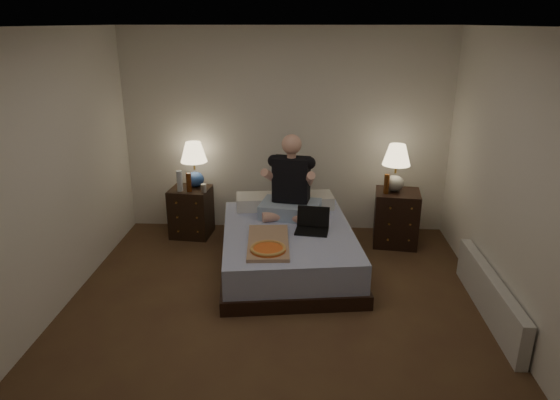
# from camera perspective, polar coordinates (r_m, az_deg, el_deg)

# --- Properties ---
(floor) EXTENTS (4.00, 4.50, 0.00)m
(floor) POSITION_cam_1_polar(r_m,az_deg,el_deg) (4.57, -0.61, -13.98)
(floor) COLOR brown
(floor) RESTS_ON ground
(ceiling) EXTENTS (4.00, 4.50, 0.00)m
(ceiling) POSITION_cam_1_polar(r_m,az_deg,el_deg) (3.80, -0.75, 19.21)
(ceiling) COLOR white
(ceiling) RESTS_ON ground
(wall_back) EXTENTS (4.00, 0.00, 2.50)m
(wall_back) POSITION_cam_1_polar(r_m,az_deg,el_deg) (6.18, 0.66, 7.72)
(wall_back) COLOR silver
(wall_back) RESTS_ON ground
(wall_front) EXTENTS (4.00, 0.00, 2.50)m
(wall_front) POSITION_cam_1_polar(r_m,az_deg,el_deg) (2.02, -4.95, -19.74)
(wall_front) COLOR silver
(wall_front) RESTS_ON ground
(wall_left) EXTENTS (0.00, 4.50, 2.50)m
(wall_left) POSITION_cam_1_polar(r_m,az_deg,el_deg) (4.59, -26.45, 1.36)
(wall_left) COLOR silver
(wall_left) RESTS_ON ground
(wall_right) EXTENTS (0.00, 4.50, 2.50)m
(wall_right) POSITION_cam_1_polar(r_m,az_deg,el_deg) (4.37, 26.50, 0.51)
(wall_right) COLOR silver
(wall_right) RESTS_ON ground
(bed) EXTENTS (1.58, 1.97, 0.45)m
(bed) POSITION_cam_1_polar(r_m,az_deg,el_deg) (5.40, 0.91, -5.58)
(bed) COLOR #5E6FBC
(bed) RESTS_ON floor
(nightstand_left) EXTENTS (0.51, 0.47, 0.61)m
(nightstand_left) POSITION_cam_1_polar(r_m,az_deg,el_deg) (6.29, -10.11, -1.35)
(nightstand_left) COLOR black
(nightstand_left) RESTS_ON floor
(nightstand_right) EXTENTS (0.56, 0.51, 0.66)m
(nightstand_right) POSITION_cam_1_polar(r_m,az_deg,el_deg) (6.10, 13.12, -2.01)
(nightstand_right) COLOR black
(nightstand_right) RESTS_ON floor
(lamp_left) EXTENTS (0.37, 0.37, 0.56)m
(lamp_left) POSITION_cam_1_polar(r_m,az_deg,el_deg) (6.17, -9.77, 3.99)
(lamp_left) COLOR #274991
(lamp_left) RESTS_ON nightstand_left
(lamp_right) EXTENTS (0.33, 0.33, 0.56)m
(lamp_right) POSITION_cam_1_polar(r_m,az_deg,el_deg) (5.93, 13.09, 3.57)
(lamp_right) COLOR gray
(lamp_right) RESTS_ON nightstand_right
(water_bottle) EXTENTS (0.07, 0.07, 0.25)m
(water_bottle) POSITION_cam_1_polar(r_m,az_deg,el_deg) (6.09, -11.40, 2.15)
(water_bottle) COLOR silver
(water_bottle) RESTS_ON nightstand_left
(soda_can) EXTENTS (0.07, 0.07, 0.10)m
(soda_can) POSITION_cam_1_polar(r_m,az_deg,el_deg) (6.02, -8.73, 1.35)
(soda_can) COLOR #B9B8B3
(soda_can) RESTS_ON nightstand_left
(beer_bottle_left) EXTENTS (0.06, 0.06, 0.23)m
(beer_bottle_left) POSITION_cam_1_polar(r_m,az_deg,el_deg) (6.05, -10.37, 1.99)
(beer_bottle_left) COLOR #5A290C
(beer_bottle_left) RESTS_ON nightstand_left
(beer_bottle_right) EXTENTS (0.06, 0.06, 0.23)m
(beer_bottle_right) POSITION_cam_1_polar(r_m,az_deg,el_deg) (5.88, 12.08, 1.82)
(beer_bottle_right) COLOR #52280B
(beer_bottle_right) RESTS_ON nightstand_right
(person) EXTENTS (0.74, 0.62, 0.93)m
(person) POSITION_cam_1_polar(r_m,az_deg,el_deg) (5.52, 1.21, 2.69)
(person) COLOR black
(person) RESTS_ON bed
(laptop) EXTENTS (0.37, 0.32, 0.24)m
(laptop) POSITION_cam_1_polar(r_m,az_deg,el_deg) (5.21, 3.67, -2.47)
(laptop) COLOR black
(laptop) RESTS_ON bed
(pizza_box) EXTENTS (0.45, 0.79, 0.08)m
(pizza_box) POSITION_cam_1_polar(r_m,az_deg,el_deg) (4.76, -1.37, -5.70)
(pizza_box) COLOR tan
(pizza_box) RESTS_ON bed
(radiator) EXTENTS (0.10, 1.60, 0.40)m
(radiator) POSITION_cam_1_polar(r_m,az_deg,el_deg) (4.96, 22.80, -10.04)
(radiator) COLOR silver
(radiator) RESTS_ON floor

